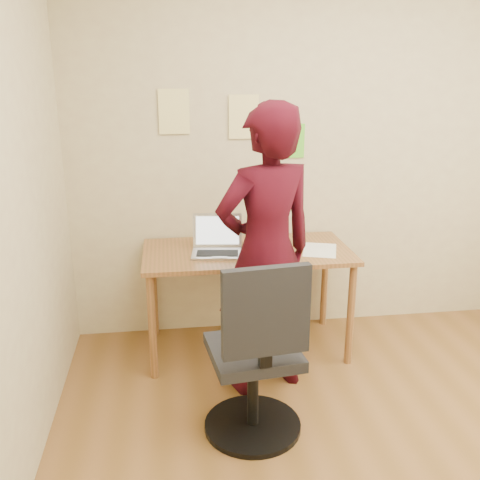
{
  "coord_description": "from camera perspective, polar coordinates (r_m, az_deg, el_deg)",
  "views": [
    {
      "loc": [
        -1.05,
        -2.01,
        1.89
      ],
      "look_at": [
        -0.64,
        0.95,
        0.95
      ],
      "focal_mm": 40.0,
      "sensor_mm": 36.0,
      "label": 1
    }
  ],
  "objects": [
    {
      "name": "room",
      "position": [
        2.34,
        19.14,
        3.08
      ],
      "size": [
        3.58,
        3.58,
        2.78
      ],
      "color": "brown",
      "rests_on": "ground"
    },
    {
      "name": "desk",
      "position": [
        3.65,
        0.76,
        -2.37
      ],
      "size": [
        1.4,
        0.7,
        0.74
      ],
      "color": "brown",
      "rests_on": "ground"
    },
    {
      "name": "laptop",
      "position": [
        3.56,
        -2.45,
        -0.54
      ],
      "size": [
        0.37,
        0.33,
        0.24
      ],
      "rotation": [
        0.0,
        0.0,
        -0.13
      ],
      "color": "#B4B5BC",
      "rests_on": "desk"
    },
    {
      "name": "paper_sheet",
      "position": [
        3.66,
        8.51,
        -1.07
      ],
      "size": [
        0.3,
        0.36,
        0.0
      ],
      "primitive_type": "cube",
      "rotation": [
        0.0,
        0.0,
        -0.32
      ],
      "color": "white",
      "rests_on": "desk"
    },
    {
      "name": "phone",
      "position": [
        3.46,
        4.48,
        -1.94
      ],
      "size": [
        0.08,
        0.14,
        0.01
      ],
      "rotation": [
        0.0,
        0.0,
        0.07
      ],
      "color": "black",
      "rests_on": "desk"
    },
    {
      "name": "wall_note_left",
      "position": [
        3.76,
        -7.05,
        13.44
      ],
      "size": [
        0.21,
        0.0,
        0.3
      ],
      "primitive_type": "cube",
      "color": "#FCED97",
      "rests_on": "room"
    },
    {
      "name": "wall_note_mid",
      "position": [
        3.8,
        0.41,
        13.0
      ],
      "size": [
        0.21,
        0.0,
        0.3
      ],
      "primitive_type": "cube",
      "color": "#FCED97",
      "rests_on": "room"
    },
    {
      "name": "wall_note_right",
      "position": [
        3.89,
        5.57,
        10.48
      ],
      "size": [
        0.18,
        0.0,
        0.24
      ],
      "primitive_type": "cube",
      "color": "#64DC31",
      "rests_on": "room"
    },
    {
      "name": "office_chair",
      "position": [
        2.86,
        1.79,
        -13.04
      ],
      "size": [
        0.54,
        0.54,
        1.03
      ],
      "rotation": [
        0.0,
        0.0,
        0.12
      ],
      "color": "black",
      "rests_on": "ground"
    },
    {
      "name": "person",
      "position": [
        3.14,
        2.8,
        -1.43
      ],
      "size": [
        0.74,
        0.6,
        1.75
      ],
      "primitive_type": "imported",
      "rotation": [
        0.0,
        0.0,
        3.46
      ],
      "color": "#320610",
      "rests_on": "ground"
    }
  ]
}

